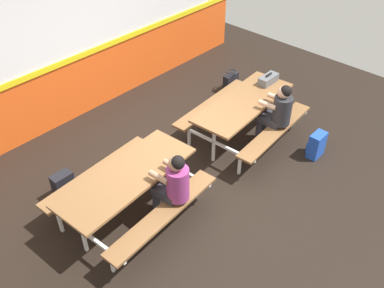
{
  "coord_description": "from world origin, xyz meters",
  "views": [
    {
      "loc": [
        -3.67,
        -3.28,
        4.53
      ],
      "look_at": [
        0.0,
        0.1,
        0.55
      ],
      "focal_mm": 39.44,
      "sensor_mm": 36.0,
      "label": 1
    }
  ],
  "objects_px": {
    "student_nearer": "(173,183)",
    "toolbox_grey": "(268,79)",
    "student_further": "(277,111)",
    "satchel_spare": "(316,145)",
    "picnic_table_left": "(128,184)",
    "tote_bag_bright": "(231,82)",
    "backpack_dark": "(63,186)",
    "picnic_table_right": "(243,109)"
  },
  "relations": [
    {
      "from": "picnic_table_right",
      "to": "student_further",
      "type": "height_order",
      "value": "student_further"
    },
    {
      "from": "satchel_spare",
      "to": "student_nearer",
      "type": "bearing_deg",
      "value": 164.41
    },
    {
      "from": "student_further",
      "to": "toolbox_grey",
      "type": "xyz_separation_m",
      "value": [
        0.59,
        0.6,
        0.1
      ]
    },
    {
      "from": "toolbox_grey",
      "to": "satchel_spare",
      "type": "height_order",
      "value": "toolbox_grey"
    },
    {
      "from": "backpack_dark",
      "to": "satchel_spare",
      "type": "distance_m",
      "value": 4.04
    },
    {
      "from": "toolbox_grey",
      "to": "satchel_spare",
      "type": "bearing_deg",
      "value": -105.02
    },
    {
      "from": "student_nearer",
      "to": "toolbox_grey",
      "type": "xyz_separation_m",
      "value": [
        2.92,
        0.54,
        0.1
      ]
    },
    {
      "from": "picnic_table_left",
      "to": "toolbox_grey",
      "type": "relative_size",
      "value": 5.13
    },
    {
      "from": "picnic_table_right",
      "to": "satchel_spare",
      "type": "distance_m",
      "value": 1.33
    },
    {
      "from": "picnic_table_left",
      "to": "student_further",
      "type": "relative_size",
      "value": 1.7
    },
    {
      "from": "picnic_table_left",
      "to": "tote_bag_bright",
      "type": "xyz_separation_m",
      "value": [
        3.6,
        1.08,
        -0.38
      ]
    },
    {
      "from": "picnic_table_left",
      "to": "satchel_spare",
      "type": "bearing_deg",
      "value": -23.3
    },
    {
      "from": "student_nearer",
      "to": "satchel_spare",
      "type": "height_order",
      "value": "student_nearer"
    },
    {
      "from": "student_further",
      "to": "picnic_table_right",
      "type": "bearing_deg",
      "value": 107.71
    },
    {
      "from": "student_further",
      "to": "tote_bag_bright",
      "type": "xyz_separation_m",
      "value": [
        0.93,
        1.67,
        -0.51
      ]
    },
    {
      "from": "picnic_table_left",
      "to": "picnic_table_right",
      "type": "bearing_deg",
      "value": -1.07
    },
    {
      "from": "student_nearer",
      "to": "picnic_table_left",
      "type": "bearing_deg",
      "value": 121.81
    },
    {
      "from": "picnic_table_right",
      "to": "satchel_spare",
      "type": "height_order",
      "value": "picnic_table_right"
    },
    {
      "from": "picnic_table_right",
      "to": "backpack_dark",
      "type": "relative_size",
      "value": 4.67
    },
    {
      "from": "student_further",
      "to": "backpack_dark",
      "type": "height_order",
      "value": "student_further"
    },
    {
      "from": "toolbox_grey",
      "to": "backpack_dark",
      "type": "distance_m",
      "value": 3.87
    },
    {
      "from": "toolbox_grey",
      "to": "tote_bag_bright",
      "type": "bearing_deg",
      "value": 72.2
    },
    {
      "from": "picnic_table_left",
      "to": "student_further",
      "type": "height_order",
      "value": "student_further"
    },
    {
      "from": "tote_bag_bright",
      "to": "student_nearer",
      "type": "bearing_deg",
      "value": -153.69
    },
    {
      "from": "student_further",
      "to": "toolbox_grey",
      "type": "bearing_deg",
      "value": 45.52
    },
    {
      "from": "toolbox_grey",
      "to": "backpack_dark",
      "type": "xyz_separation_m",
      "value": [
        -3.7,
        0.97,
        -0.6
      ]
    },
    {
      "from": "student_nearer",
      "to": "tote_bag_bright",
      "type": "relative_size",
      "value": 2.81
    },
    {
      "from": "toolbox_grey",
      "to": "picnic_table_right",
      "type": "bearing_deg",
      "value": -176.11
    },
    {
      "from": "picnic_table_left",
      "to": "student_nearer",
      "type": "xyz_separation_m",
      "value": [
        0.33,
        -0.54,
        0.13
      ]
    },
    {
      "from": "student_nearer",
      "to": "backpack_dark",
      "type": "height_order",
      "value": "student_nearer"
    },
    {
      "from": "picnic_table_right",
      "to": "tote_bag_bright",
      "type": "height_order",
      "value": "picnic_table_right"
    },
    {
      "from": "student_nearer",
      "to": "student_further",
      "type": "relative_size",
      "value": 1.0
    },
    {
      "from": "backpack_dark",
      "to": "tote_bag_bright",
      "type": "distance_m",
      "value": 4.05
    },
    {
      "from": "student_further",
      "to": "satchel_spare",
      "type": "xyz_separation_m",
      "value": [
        0.25,
        -0.66,
        -0.49
      ]
    },
    {
      "from": "picnic_table_right",
      "to": "student_nearer",
      "type": "xyz_separation_m",
      "value": [
        -2.16,
        -0.49,
        0.13
      ]
    },
    {
      "from": "satchel_spare",
      "to": "backpack_dark",
      "type": "bearing_deg",
      "value": 146.38
    },
    {
      "from": "picnic_table_left",
      "to": "toolbox_grey",
      "type": "distance_m",
      "value": 3.26
    },
    {
      "from": "backpack_dark",
      "to": "student_further",
      "type": "bearing_deg",
      "value": -26.77
    },
    {
      "from": "backpack_dark",
      "to": "tote_bag_bright",
      "type": "height_order",
      "value": "backpack_dark"
    },
    {
      "from": "picnic_table_right",
      "to": "tote_bag_bright",
      "type": "xyz_separation_m",
      "value": [
        1.11,
        1.13,
        -0.38
      ]
    },
    {
      "from": "student_nearer",
      "to": "satchel_spare",
      "type": "bearing_deg",
      "value": -15.59
    },
    {
      "from": "student_further",
      "to": "backpack_dark",
      "type": "relative_size",
      "value": 2.74
    }
  ]
}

